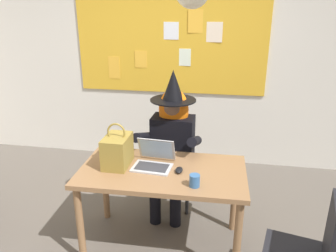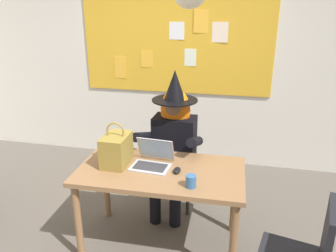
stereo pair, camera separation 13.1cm
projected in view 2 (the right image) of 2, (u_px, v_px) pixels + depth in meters
ground_plane at (134, 243)px, 3.00m from camera, size 24.00×24.00×0.00m
wall_back_bulletin at (176, 62)px, 4.26m from camera, size 6.66×2.01×2.65m
desk_main at (161, 179)px, 2.78m from camera, size 1.39×0.77×0.75m
chair_at_desk at (175, 157)px, 3.50m from camera, size 0.44×0.44×0.91m
person_costumed at (173, 136)px, 3.29m from camera, size 0.60×0.69×1.45m
laptop at (152, 160)px, 2.80m from camera, size 0.34×0.32×0.22m
computer_mouse at (177, 170)px, 2.69m from camera, size 0.06×0.11×0.03m
handbag at (116, 150)px, 2.79m from camera, size 0.20×0.30×0.38m
coffee_mug at (191, 181)px, 2.47m from camera, size 0.08×0.08×0.09m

